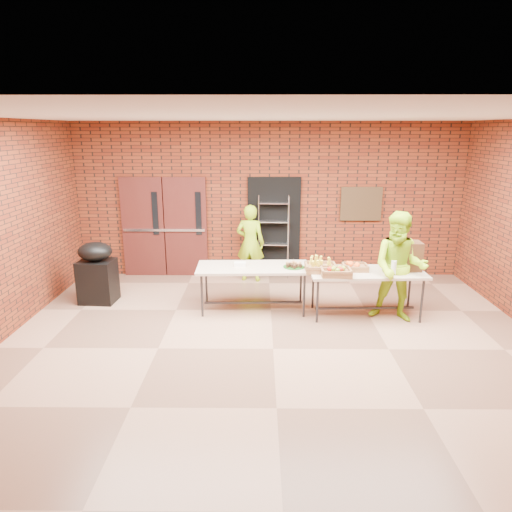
# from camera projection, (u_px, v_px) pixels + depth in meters

# --- Properties ---
(room) EXTENTS (8.08, 7.08, 3.28)m
(room) POSITION_uv_depth(u_px,v_px,m) (274.00, 240.00, 6.10)
(room) COLOR brown
(room) RESTS_ON ground
(double_doors) EXTENTS (1.78, 0.12, 2.10)m
(double_doors) POSITION_uv_depth(u_px,v_px,m) (165.00, 227.00, 9.58)
(double_doors) COLOR #411712
(double_doors) RESTS_ON room
(dark_doorway) EXTENTS (1.10, 0.06, 2.10)m
(dark_doorway) POSITION_uv_depth(u_px,v_px,m) (274.00, 227.00, 9.58)
(dark_doorway) COLOR black
(dark_doorway) RESTS_ON room
(bronze_plaque) EXTENTS (0.85, 0.04, 0.70)m
(bronze_plaque) POSITION_uv_depth(u_px,v_px,m) (361.00, 204.00, 9.42)
(bronze_plaque) COLOR #382916
(bronze_plaque) RESTS_ON room
(wire_rack) EXTENTS (0.64, 0.25, 1.73)m
(wire_rack) POSITION_uv_depth(u_px,v_px,m) (273.00, 237.00, 9.49)
(wire_rack) COLOR silver
(wire_rack) RESTS_ON room
(table_left) EXTENTS (1.93, 0.85, 0.79)m
(table_left) POSITION_uv_depth(u_px,v_px,m) (253.00, 270.00, 7.77)
(table_left) COLOR tan
(table_left) RESTS_ON room
(table_right) EXTENTS (1.91, 0.85, 0.78)m
(table_right) POSITION_uv_depth(u_px,v_px,m) (367.00, 275.00, 7.54)
(table_right) COLOR tan
(table_right) RESTS_ON room
(basket_bananas) EXTENTS (0.50, 0.39, 0.16)m
(basket_bananas) POSITION_uv_depth(u_px,v_px,m) (321.00, 267.00, 7.50)
(basket_bananas) COLOR #8E5E39
(basket_bananas) RESTS_ON table_right
(basket_oranges) EXTENTS (0.40, 0.31, 0.12)m
(basket_oranges) POSITION_uv_depth(u_px,v_px,m) (355.00, 267.00, 7.56)
(basket_oranges) COLOR #8E5E39
(basket_oranges) RESTS_ON table_right
(basket_apples) EXTENTS (0.47, 0.37, 0.15)m
(basket_apples) POSITION_uv_depth(u_px,v_px,m) (336.00, 271.00, 7.29)
(basket_apples) COLOR #8E5E39
(basket_apples) RESTS_ON table_right
(muffin_tray) EXTENTS (0.36, 0.36, 0.09)m
(muffin_tray) POSITION_uv_depth(u_px,v_px,m) (294.00, 265.00, 7.69)
(muffin_tray) COLOR #185215
(muffin_tray) RESTS_ON table_left
(napkin_box) EXTENTS (0.20, 0.13, 0.07)m
(napkin_box) POSITION_uv_depth(u_px,v_px,m) (240.00, 264.00, 7.77)
(napkin_box) COLOR white
(napkin_box) RESTS_ON table_left
(coffee_dispenser) EXTENTS (0.36, 0.32, 0.48)m
(coffee_dispenser) POSITION_uv_depth(u_px,v_px,m) (409.00, 256.00, 7.54)
(coffee_dispenser) COLOR #53321C
(coffee_dispenser) RESTS_ON table_right
(cup_stack_front) EXTENTS (0.08, 0.08, 0.24)m
(cup_stack_front) POSITION_uv_depth(u_px,v_px,m) (391.00, 266.00, 7.40)
(cup_stack_front) COLOR white
(cup_stack_front) RESTS_ON table_right
(cup_stack_mid) EXTENTS (0.08, 0.08, 0.24)m
(cup_stack_mid) POSITION_uv_depth(u_px,v_px,m) (394.00, 268.00, 7.28)
(cup_stack_mid) COLOR white
(cup_stack_mid) RESTS_ON table_right
(cup_stack_back) EXTENTS (0.08, 0.08, 0.25)m
(cup_stack_back) POSITION_uv_depth(u_px,v_px,m) (389.00, 265.00, 7.45)
(cup_stack_back) COLOR white
(cup_stack_back) RESTS_ON table_right
(covered_grill) EXTENTS (0.64, 0.55, 1.11)m
(covered_grill) POSITION_uv_depth(u_px,v_px,m) (97.00, 272.00, 8.19)
(covered_grill) COLOR black
(covered_grill) RESTS_ON room
(volunteer_woman) EXTENTS (0.64, 0.48, 1.59)m
(volunteer_woman) POSITION_uv_depth(u_px,v_px,m) (250.00, 243.00, 9.31)
(volunteer_woman) COLOR #9CD217
(volunteer_woman) RESTS_ON room
(volunteer_man) EXTENTS (1.05, 0.93, 1.80)m
(volunteer_man) POSITION_uv_depth(u_px,v_px,m) (399.00, 267.00, 7.31)
(volunteer_man) COLOR #9CD217
(volunteer_man) RESTS_ON room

